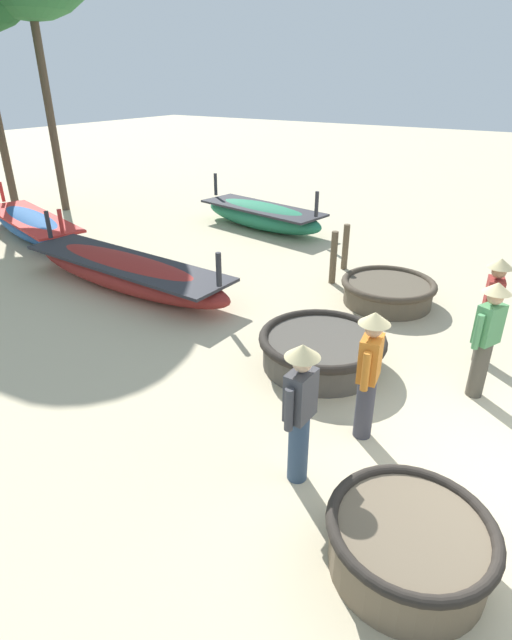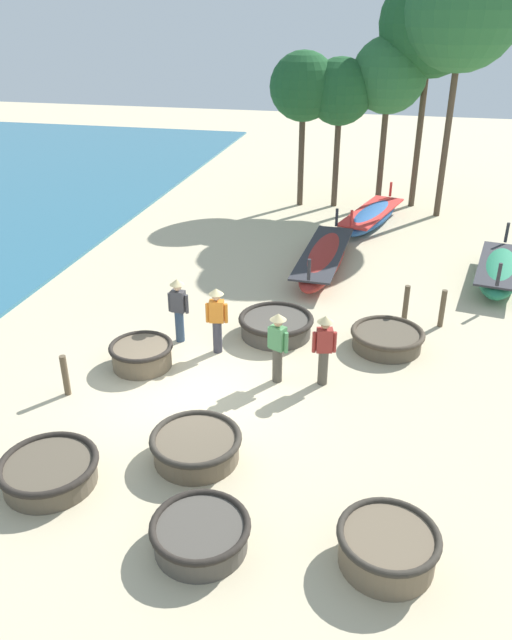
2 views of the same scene
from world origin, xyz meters
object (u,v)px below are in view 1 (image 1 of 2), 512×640
Objects in this scene: long_boat_green_hull at (126,272)px; long_boat_ochre_hull at (32,225)px; fisherman_by_coracle at (300,406)px; fisherman_crouching at (487,333)px; coracle_front_right at (388,291)px; coracle_nearest at (322,349)px; fisherman_standing_left at (492,305)px; mooring_post_inland at (345,247)px; mooring_post_mid_beach at (333,258)px; long_boat_red_hull at (262,215)px; coracle_beside_post at (409,543)px; fisherman_with_hat at (369,368)px.

long_boat_ochre_hull is at bearing 76.02° from long_boat_green_hull.
fisherman_by_coracle and fisherman_crouching have the same top height.
coracle_front_right is at bearing 8.89° from fisherman_by_coracle.
coracle_nearest is at bearing 179.13° from coracle_front_right.
mooring_post_inland is (2.64, 3.44, -0.44)m from fisherman_standing_left.
long_boat_ochre_hull is 8.38m from mooring_post_mid_beach.
fisherman_standing_left is at bearing -91.67° from long_boat_ochre_hull.
coracle_front_right is 2.00m from mooring_post_inland.
fisherman_crouching is (-2.32, -2.08, 0.70)m from coracle_front_right.
long_boat_ochre_hull is at bearing 130.79° from long_boat_red_hull.
fisherman_crouching reaches higher than coracle_front_right.
mooring_post_inland is (3.64, 3.56, -0.44)m from fisherman_crouching.
coracle_beside_post is 0.88× the size of fisherman_by_coracle.
long_boat_ochre_hull is at bearing 99.46° from mooring_post_mid_beach.
coracle_front_right is at bearing -0.87° from coracle_nearest.
coracle_nearest is 2.27m from fisherman_crouching.
fisherman_by_coracle is (0.46, 1.36, 0.65)m from coracle_beside_post.
long_boat_red_hull is at bearing 39.99° from fisherman_with_hat.
long_boat_green_hull is 4.87× the size of mooring_post_mid_beach.
coracle_nearest is at bearing -97.06° from long_boat_green_hull.
fisherman_crouching reaches higher than coracle_beside_post.
fisherman_by_coracle is (-2.86, -5.57, 0.60)m from long_boat_green_hull.
fisherman_standing_left is at bearing -17.43° from fisherman_by_coracle.
mooring_post_inland is at bearing -43.21° from long_boat_green_hull.
coracle_beside_post is at bearing -177.45° from fisherman_standing_left.
fisherman_crouching reaches higher than long_boat_red_hull.
coracle_beside_post is 0.88× the size of fisherman_with_hat.
long_boat_red_hull is at bearing 61.83° from mooring_post_inland.
coracle_front_right is 9.66m from long_boat_ochre_hull.
fisherman_with_hat is (-1.20, -1.15, 0.67)m from coracle_nearest.
long_boat_red_hull is at bearing 39.17° from coracle_nearest.
mooring_post_inland is (5.30, 2.59, -0.44)m from fisherman_with_hat.
long_boat_ochre_hull is 11.59m from fisherman_standing_left.
long_boat_red_hull is 2.56× the size of fisherman_by_coracle.
fisherman_crouching is at bearing -96.51° from long_boat_ochre_hull.
long_boat_green_hull reaches higher than coracle_beside_post.
long_boat_green_hull is (-2.19, 4.78, 0.10)m from coracle_front_right.
long_boat_ochre_hull is 4.79× the size of mooring_post_inland.
fisherman_crouching reaches higher than mooring_post_mid_beach.
coracle_nearest reaches higher than coracle_front_right.
mooring_post_inland is at bearing 48.31° from coracle_front_right.
long_boat_green_hull is (3.32, 6.92, 0.05)m from coracle_beside_post.
coracle_beside_post is at bearing -152.01° from mooring_post_inland.
long_boat_green_hull is 3.26× the size of fisherman_crouching.
fisherman_with_hat is at bearing 162.30° from fisherman_standing_left.
coracle_front_right is 0.42× the size of long_boat_red_hull.
fisherman_with_hat is at bearing -140.01° from long_boat_red_hull.
fisherman_with_hat reaches higher than mooring_post_mid_beach.
fisherman_crouching reaches higher than long_boat_green_hull.
long_boat_red_hull is at bearing 52.02° from mooring_post_mid_beach.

